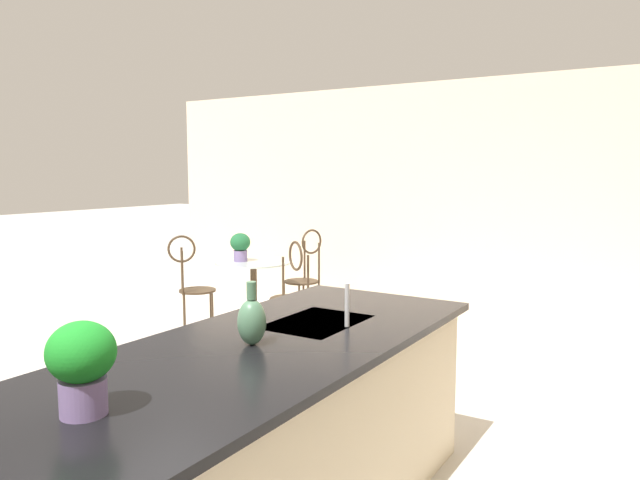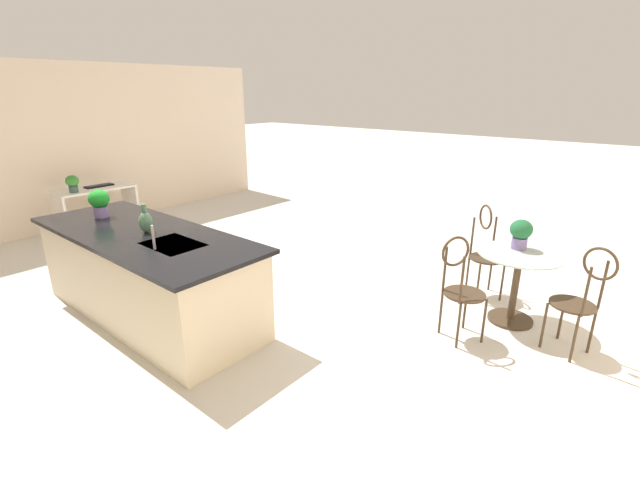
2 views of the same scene
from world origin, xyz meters
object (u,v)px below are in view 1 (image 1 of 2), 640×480
Objects in this scene: chair_by_island at (292,288)px; chair_toward_desk at (305,271)px; potted_plant_counter_far at (82,362)px; chair_near_window at (192,280)px; potted_plant_on_table at (240,245)px; bistro_table at (254,289)px; vase_on_counter at (252,321)px.

chair_by_island is 1.00× the size of chair_toward_desk.
potted_plant_counter_far is (3.49, 1.61, 0.52)m from chair_by_island.
chair_near_window is 0.62m from potted_plant_on_table.
potted_plant_on_table is (-0.42, 0.31, 0.34)m from chair_near_window.
bistro_table is 0.66m from chair_near_window.
potted_plant_counter_far is (4.39, 2.04, 0.52)m from chair_toward_desk.
chair_by_island is 3.62× the size of vase_on_counter.
chair_toward_desk is 3.40× the size of potted_plant_counter_far.
potted_plant_on_table is at bearing -105.94° from chair_by_island.
chair_toward_desk is at bearing 149.74° from potted_plant_on_table.
vase_on_counter is (2.41, 2.71, 0.46)m from chair_near_window.
potted_plant_counter_far reaches higher than potted_plant_on_table.
vase_on_counter reaches higher than chair_toward_desk.
chair_toward_desk is at bearing -150.03° from vase_on_counter.
vase_on_counter is (2.89, 2.27, 0.58)m from bistro_table.
chair_near_window is 1.00× the size of chair_toward_desk.
chair_toward_desk is (-0.90, -0.44, 0.00)m from chair_by_island.
chair_near_window and chair_toward_desk have the same top height.
vase_on_counter is at bearing 29.97° from chair_toward_desk.
potted_plant_counter_far reaches higher than chair_near_window.
chair_near_window is at bearing -131.60° from vase_on_counter.
potted_plant_counter_far is (3.79, 2.30, 0.65)m from bistro_table.
chair_toward_desk is at bearing -154.11° from chair_by_island.
potted_plant_counter_far reaches higher than bistro_table.
potted_plant_on_table is (0.06, -0.13, 0.47)m from bistro_table.
bistro_table is 0.67m from chair_toward_desk.
chair_near_window is at bearing -140.35° from potted_plant_counter_far.
chair_by_island reaches higher than bistro_table.
bistro_table is at bearing -148.68° from potted_plant_counter_far.
chair_toward_desk is 4.06m from vase_on_counter.
chair_toward_desk is at bearing -155.05° from potted_plant_counter_far.
potted_plant_counter_far is at bearing 24.70° from chair_by_island.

